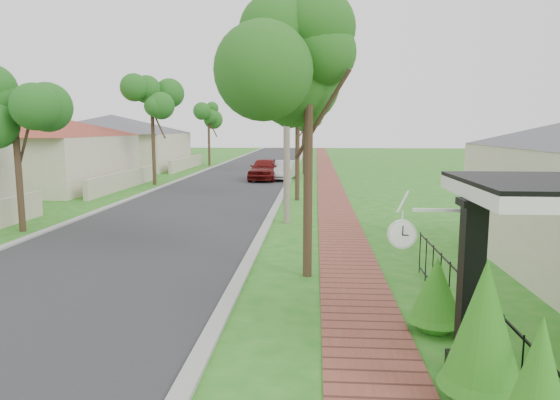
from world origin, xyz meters
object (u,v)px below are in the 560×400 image
(porch_post, at_px, (470,297))
(station_clock, at_px, (405,232))
(parked_car_white, at_px, (284,170))
(near_tree, at_px, (309,65))
(parked_car_red, at_px, (265,169))
(utility_pole, at_px, (287,109))

(porch_post, height_order, station_clock, porch_post)
(porch_post, bearing_deg, parked_car_white, 99.21)
(near_tree, relative_size, station_clock, 5.73)
(station_clock, bearing_deg, parked_car_red, 100.30)
(porch_post, height_order, parked_car_red, porch_post)
(utility_pole, bearing_deg, parked_car_white, 94.02)
(parked_car_red, distance_m, parked_car_white, 1.31)
(parked_car_white, bearing_deg, parked_car_red, -153.23)
(near_tree, distance_m, utility_pole, 6.71)
(parked_car_red, xyz_separation_m, parked_car_white, (1.24, 0.40, -0.11))
(utility_pole, distance_m, station_clock, 11.22)
(near_tree, height_order, utility_pole, utility_pole)
(porch_post, bearing_deg, parked_car_red, 101.96)
(parked_car_white, bearing_deg, near_tree, -75.98)
(parked_car_red, distance_m, utility_pole, 15.60)
(porch_post, xyz_separation_m, parked_car_red, (-5.55, 26.20, -0.37))
(parked_car_red, height_order, utility_pole, utility_pole)
(parked_car_white, distance_m, near_tree, 22.55)
(parked_car_red, bearing_deg, station_clock, -75.37)
(porch_post, relative_size, near_tree, 0.41)
(near_tree, bearing_deg, parked_car_red, 98.40)
(near_tree, bearing_deg, station_clock, -70.23)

